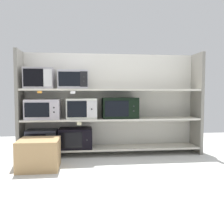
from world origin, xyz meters
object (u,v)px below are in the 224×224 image
Objects in this scene: microwave_0 at (42,139)px; microwave_6 at (73,80)px; microwave_1 at (76,138)px; shipping_carton at (39,154)px; microwave_4 at (120,108)px; microwave_5 at (40,79)px; microwave_2 at (43,109)px; microwave_3 at (82,109)px.

microwave_6 is (0.50, -0.00, 0.93)m from microwave_0.
microwave_0 is 0.90× the size of microwave_1.
microwave_1 is 0.81m from shipping_carton.
microwave_5 is (-1.26, -0.00, 0.46)m from microwave_4.
microwave_0 is 0.89× the size of microwave_2.
microwave_5 is (-0.02, -0.00, 0.95)m from microwave_0.
microwave_6 is at bearing 180.00° from microwave_1.
microwave_5 is (-0.54, -0.00, 0.94)m from microwave_1.
microwave_0 is 0.79m from microwave_3.
microwave_2 is at bearing 179.97° from microwave_3.
microwave_3 is 1.03× the size of microwave_6.
microwave_6 reaches higher than shipping_carton.
microwave_4 reaches higher than microwave_0.
microwave_3 is at bearing 0.01° from microwave_5.
microwave_4 is at bearing -0.00° from microwave_0.
microwave_1 is 0.48m from microwave_3.
microwave_3 is at bearing -0.02° from microwave_6.
microwave_5 is at bearing 97.15° from shipping_carton.
microwave_1 is 1.13× the size of microwave_6.
microwave_3 is at bearing 49.95° from shipping_carton.
microwave_3 is at bearing -0.03° from microwave_2.
microwave_4 is (0.71, 0.00, 0.48)m from microwave_1.
microwave_4 is 1.29× the size of microwave_5.
microwave_4 is 1.08× the size of shipping_carton.
microwave_0 is 0.67m from shipping_carton.
microwave_4 is (1.24, -0.00, 0.49)m from microwave_0.
microwave_0 is 0.53m from microwave_1.
microwave_1 is (0.53, -0.00, 0.01)m from microwave_0.
microwave_2 is 1.15× the size of microwave_6.
microwave_2 is at bearing 0.21° from microwave_0.
microwave_4 is at bearing -0.01° from microwave_2.
microwave_1 is at bearing -179.99° from microwave_4.
shipping_carton is at bearing -130.05° from microwave_3.
microwave_0 is 1.08× the size of microwave_5.
microwave_3 is 0.61m from microwave_4.
microwave_3 reaches higher than shipping_carton.
microwave_2 reaches higher than microwave_0.
shipping_carton is (-0.46, -0.67, -0.09)m from microwave_1.
microwave_2 is 1.11× the size of microwave_3.
microwave_2 is 1.22× the size of microwave_5.
microwave_6 is (0.51, 0.00, -0.02)m from microwave_5.
microwave_1 is 0.92× the size of microwave_4.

